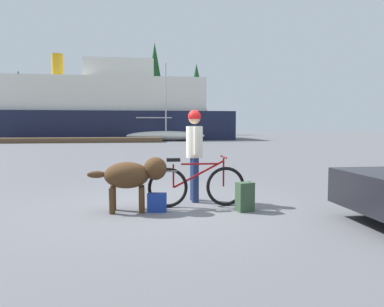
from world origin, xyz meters
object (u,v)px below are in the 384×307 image
Objects in this scene: bicycle at (196,185)px; ferry_boat at (94,110)px; dog at (133,175)px; handbag_pannier at (157,203)px; person_cyclist at (194,146)px; backpack at (245,197)px; sailboat_moored at (166,136)px.

bicycle is 32.33m from ferry_boat.
dog reaches higher than handbag_pannier.
bicycle is 1.17m from dog.
backpack is at bearing -52.53° from person_cyclist.
ferry_boat reaches higher than bicycle.
person_cyclist is 1.43m from handbag_pannier.
ferry_boat is at bearing 98.32° from handbag_pannier.
backpack is 0.02× the size of ferry_boat.
dog reaches higher than bicycle.
sailboat_moored is at bearing 88.66° from backpack.
sailboat_moored reaches higher than bicycle.
ferry_boat is 8.57m from sailboat_moored.
backpack is 27.67m from sailboat_moored.
sailboat_moored is (0.65, 27.67, 0.24)m from backpack.
ferry_boat is at bearing 97.64° from dog.
bicycle reaches higher than handbag_pannier.
sailboat_moored is (2.54, 27.40, -0.14)m from dog.
backpack is (1.90, -0.27, -0.38)m from dog.
sailboat_moored is (1.42, 27.20, 0.10)m from bicycle.
ferry_boat is (-4.69, 32.06, 2.74)m from handbag_pannier.
ferry_boat is 3.81× the size of sailboat_moored.
backpack is at bearing -6.69° from handbag_pannier.
backpack is at bearing -30.98° from bicycle.
handbag_pannier is 0.01× the size of ferry_boat.
person_cyclist is at bearing -92.96° from sailboat_moored.
dog reaches higher than backpack.
backpack is 32.93m from ferry_boat.
backpack reaches higher than handbag_pannier.
ferry_boat is at bearing 146.22° from sailboat_moored.
handbag_pannier is at bearing -12.67° from dog.
sailboat_moored is at bearing 87.04° from person_cyclist.
handbag_pannier is (-1.50, 0.18, -0.09)m from backpack.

